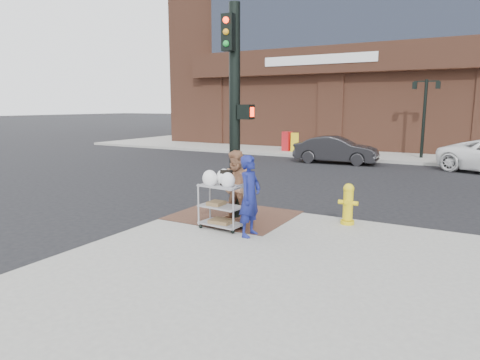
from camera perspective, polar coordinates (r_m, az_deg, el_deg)
The scene contains 12 objects.
ground at distance 9.67m, azimuth -0.47°, elevation -7.22°, with size 220.00×220.00×0.00m, color black.
brick_curb_ramp at distance 10.67m, azimuth -0.88°, elevation -4.71°, with size 2.80×2.40×0.01m, color #4B2E23.
lamp_post at distance 24.16m, azimuth 23.39°, elevation 8.58°, with size 1.32×0.22×4.00m.
parking_sign at distance 26.53m, azimuth -0.36°, elevation 6.48°, with size 0.05×0.05×2.20m, color black.
traffic_signal_pole at distance 10.15m, azimuth -0.67°, elevation 9.81°, with size 0.61×0.51×5.00m.
woman_blue at distance 8.85m, azimuth 1.33°, elevation -2.15°, with size 0.62×0.41×1.70m, color navy.
pedestrian_tan at distance 9.95m, azimuth -0.33°, elevation -0.86°, with size 0.82×0.64×1.68m, color #A46F4D.
sedan_dark at distance 21.80m, azimuth 12.67°, elevation 3.95°, with size 1.42×4.06×1.34m, color black.
utility_cart at distance 9.41m, azimuth -2.53°, elevation -2.98°, with size 1.00×0.63×1.32m.
fire_hydrant at distance 10.11m, azimuth 14.22°, elevation -3.05°, with size 0.45×0.31×0.95m.
newsbox_red at distance 25.82m, azimuth 6.29°, elevation 5.15°, with size 0.48×0.44×1.15m, color #B3141A.
newsbox_yellow at distance 25.49m, azimuth 7.28°, elevation 5.02°, with size 0.46×0.42×1.10m, color yellow.
Camera 1 is at (4.58, -8.02, 2.85)m, focal length 32.00 mm.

